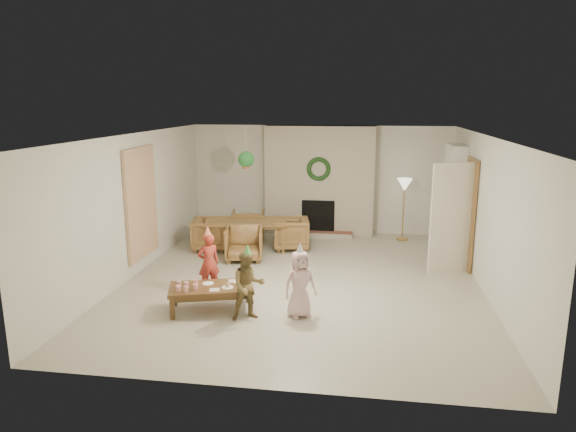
% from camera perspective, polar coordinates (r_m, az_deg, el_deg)
% --- Properties ---
extents(floor, '(7.00, 7.00, 0.00)m').
position_cam_1_polar(floor, '(9.03, 1.52, -7.13)').
color(floor, '#B7B29E').
rests_on(floor, ground).
extents(ceiling, '(7.00, 7.00, 0.00)m').
position_cam_1_polar(ceiling, '(8.52, 1.62, 8.90)').
color(ceiling, white).
rests_on(ceiling, wall_back).
extents(wall_back, '(7.00, 0.00, 7.00)m').
position_cam_1_polar(wall_back, '(12.12, 3.58, 4.07)').
color(wall_back, silver).
rests_on(wall_back, floor).
extents(wall_front, '(7.00, 0.00, 7.00)m').
position_cam_1_polar(wall_front, '(5.36, -3.00, -7.11)').
color(wall_front, silver).
rests_on(wall_front, floor).
extents(wall_left, '(0.00, 7.00, 7.00)m').
position_cam_1_polar(wall_left, '(9.52, -16.67, 1.18)').
color(wall_left, silver).
rests_on(wall_left, floor).
extents(wall_right, '(0.00, 7.00, 7.00)m').
position_cam_1_polar(wall_right, '(8.85, 21.22, 0.01)').
color(wall_right, silver).
rests_on(wall_right, floor).
extents(fireplace_mass, '(2.50, 0.40, 2.50)m').
position_cam_1_polar(fireplace_mass, '(11.92, 3.49, 3.93)').
color(fireplace_mass, '#582C17').
rests_on(fireplace_mass, floor).
extents(fireplace_hearth, '(1.60, 0.30, 0.12)m').
position_cam_1_polar(fireplace_hearth, '(11.82, 3.27, -2.04)').
color(fireplace_hearth, maroon).
rests_on(fireplace_hearth, floor).
extents(fireplace_firebox, '(0.75, 0.12, 0.75)m').
position_cam_1_polar(fireplace_firebox, '(11.89, 3.36, -0.02)').
color(fireplace_firebox, black).
rests_on(fireplace_firebox, floor).
extents(fireplace_wreath, '(0.54, 0.10, 0.54)m').
position_cam_1_polar(fireplace_wreath, '(11.65, 3.41, 5.21)').
color(fireplace_wreath, '#143614').
rests_on(fireplace_wreath, fireplace_mass).
extents(floor_lamp_base, '(0.26, 0.26, 0.03)m').
position_cam_1_polar(floor_lamp_base, '(11.87, 12.50, -2.50)').
color(floor_lamp_base, gold).
rests_on(floor_lamp_base, floor).
extents(floor_lamp_post, '(0.03, 0.03, 1.25)m').
position_cam_1_polar(floor_lamp_post, '(11.72, 12.65, 0.49)').
color(floor_lamp_post, gold).
rests_on(floor_lamp_post, floor).
extents(floor_lamp_shade, '(0.33, 0.33, 0.28)m').
position_cam_1_polar(floor_lamp_shade, '(11.61, 12.79, 3.38)').
color(floor_lamp_shade, beige).
rests_on(floor_lamp_shade, floor_lamp_post).
extents(bookshelf_carcass, '(0.30, 1.00, 2.20)m').
position_cam_1_polar(bookshelf_carcass, '(11.07, 17.83, 1.86)').
color(bookshelf_carcass, white).
rests_on(bookshelf_carcass, floor).
extents(bookshelf_shelf_a, '(0.30, 0.92, 0.03)m').
position_cam_1_polar(bookshelf_shelf_a, '(11.20, 17.50, -1.40)').
color(bookshelf_shelf_a, white).
rests_on(bookshelf_shelf_a, bookshelf_carcass).
extents(bookshelf_shelf_b, '(0.30, 0.92, 0.03)m').
position_cam_1_polar(bookshelf_shelf_b, '(11.11, 17.64, 0.60)').
color(bookshelf_shelf_b, white).
rests_on(bookshelf_shelf_b, bookshelf_carcass).
extents(bookshelf_shelf_c, '(0.30, 0.92, 0.03)m').
position_cam_1_polar(bookshelf_shelf_c, '(11.04, 17.78, 2.63)').
color(bookshelf_shelf_c, white).
rests_on(bookshelf_shelf_c, bookshelf_carcass).
extents(bookshelf_shelf_d, '(0.30, 0.92, 0.03)m').
position_cam_1_polar(bookshelf_shelf_d, '(10.98, 17.92, 4.69)').
color(bookshelf_shelf_d, white).
rests_on(bookshelf_shelf_d, bookshelf_carcass).
extents(books_row_lower, '(0.20, 0.40, 0.24)m').
position_cam_1_polar(books_row_lower, '(11.02, 17.57, -0.88)').
color(books_row_lower, '#A41E28').
rests_on(books_row_lower, bookshelf_shelf_a).
extents(books_row_mid, '(0.20, 0.44, 0.24)m').
position_cam_1_polar(books_row_mid, '(11.13, 17.55, 1.36)').
color(books_row_mid, '#235780').
rests_on(books_row_mid, bookshelf_shelf_b).
extents(books_row_upper, '(0.20, 0.36, 0.22)m').
position_cam_1_polar(books_row_upper, '(10.91, 17.80, 3.22)').
color(books_row_upper, gold).
rests_on(books_row_upper, bookshelf_shelf_c).
extents(door_frame, '(0.05, 0.86, 2.04)m').
position_cam_1_polar(door_frame, '(10.04, 19.45, 0.22)').
color(door_frame, brown).
rests_on(door_frame, floor).
extents(door_leaf, '(0.77, 0.32, 2.00)m').
position_cam_1_polar(door_leaf, '(9.61, 17.63, -0.30)').
color(door_leaf, beige).
rests_on(door_leaf, floor).
extents(curtain_panel, '(0.06, 1.20, 2.00)m').
position_cam_1_polar(curtain_panel, '(9.68, -15.96, 1.41)').
color(curtain_panel, beige).
rests_on(curtain_panel, wall_left).
extents(dining_table, '(1.84, 1.23, 0.60)m').
position_cam_1_polar(dining_table, '(10.82, -4.64, -2.14)').
color(dining_table, brown).
rests_on(dining_table, floor).
extents(dining_chair_near, '(0.82, 0.84, 0.66)m').
position_cam_1_polar(dining_chair_near, '(10.09, -4.88, -3.06)').
color(dining_chair_near, brown).
rests_on(dining_chair_near, floor).
extents(dining_chair_far, '(0.82, 0.84, 0.66)m').
position_cam_1_polar(dining_chair_far, '(11.54, -4.45, -1.04)').
color(dining_chair_far, brown).
rests_on(dining_chair_far, floor).
extents(dining_chair_left, '(0.84, 0.82, 0.66)m').
position_cam_1_polar(dining_chair_left, '(10.88, -8.59, -1.99)').
color(dining_chair_left, brown).
rests_on(dining_chair_left, floor).
extents(dining_chair_right, '(0.84, 0.82, 0.66)m').
position_cam_1_polar(dining_chair_right, '(10.80, 0.32, -1.95)').
color(dining_chair_right, brown).
rests_on(dining_chair_right, floor).
extents(hanging_plant_cord, '(0.01, 0.01, 0.70)m').
position_cam_1_polar(hanging_plant_cord, '(10.24, -4.67, 7.54)').
color(hanging_plant_cord, tan).
rests_on(hanging_plant_cord, ceiling).
extents(hanging_plant_pot, '(0.16, 0.16, 0.12)m').
position_cam_1_polar(hanging_plant_pot, '(10.28, -4.64, 5.60)').
color(hanging_plant_pot, '#9C4B32').
rests_on(hanging_plant_pot, hanging_plant_cord).
extents(hanging_plant_foliage, '(0.32, 0.32, 0.32)m').
position_cam_1_polar(hanging_plant_foliage, '(10.27, -4.65, 6.26)').
color(hanging_plant_foliage, '#1B5323').
rests_on(hanging_plant_foliage, hanging_plant_pot).
extents(coffee_table_top, '(1.35, 0.94, 0.06)m').
position_cam_1_polar(coffee_table_top, '(7.77, -8.48, -7.88)').
color(coffee_table_top, brown).
rests_on(coffee_table_top, floor).
extents(coffee_table_apron, '(1.24, 0.82, 0.08)m').
position_cam_1_polar(coffee_table_apron, '(7.80, -8.47, -8.34)').
color(coffee_table_apron, brown).
rests_on(coffee_table_apron, floor).
extents(coffee_leg_fl, '(0.08, 0.08, 0.32)m').
position_cam_1_polar(coffee_leg_fl, '(7.64, -12.69, -9.97)').
color(coffee_leg_fl, brown).
rests_on(coffee_leg_fl, floor).
extents(coffee_leg_fr, '(0.08, 0.08, 0.32)m').
position_cam_1_polar(coffee_leg_fr, '(7.62, -4.18, -9.72)').
color(coffee_leg_fr, brown).
rests_on(coffee_leg_fr, floor).
extents(coffee_leg_bl, '(0.08, 0.08, 0.32)m').
position_cam_1_polar(coffee_leg_bl, '(8.10, -12.43, -8.61)').
color(coffee_leg_bl, brown).
rests_on(coffee_leg_bl, floor).
extents(coffee_leg_br, '(0.08, 0.08, 0.32)m').
position_cam_1_polar(coffee_leg_br, '(8.09, -4.44, -8.38)').
color(coffee_leg_br, brown).
rests_on(coffee_leg_br, floor).
extents(cup_a, '(0.08, 0.08, 0.09)m').
position_cam_1_polar(cup_a, '(7.63, -12.09, -7.84)').
color(cup_a, white).
rests_on(cup_a, coffee_table_top).
extents(cup_b, '(0.08, 0.08, 0.09)m').
position_cam_1_polar(cup_b, '(7.81, -12.00, -7.36)').
color(cup_b, white).
rests_on(cup_b, coffee_table_top).
extents(cup_c, '(0.08, 0.08, 0.09)m').
position_cam_1_polar(cup_c, '(7.58, -11.25, -7.95)').
color(cup_c, white).
rests_on(cup_c, coffee_table_top).
extents(cup_d, '(0.08, 0.08, 0.09)m').
position_cam_1_polar(cup_d, '(7.76, -11.18, -7.46)').
color(cup_d, white).
rests_on(cup_d, coffee_table_top).
extents(cup_e, '(0.08, 0.08, 0.09)m').
position_cam_1_polar(cup_e, '(7.65, -10.22, -7.73)').
color(cup_e, white).
rests_on(cup_e, coffee_table_top).
extents(cup_f, '(0.08, 0.08, 0.09)m').
position_cam_1_polar(cup_f, '(7.82, -10.18, -7.25)').
color(cup_f, white).
rests_on(cup_f, coffee_table_top).
extents(plate_a, '(0.21, 0.21, 0.01)m').
position_cam_1_polar(plate_a, '(7.87, -8.84, -7.38)').
color(plate_a, white).
rests_on(plate_a, coffee_table_top).
extents(plate_b, '(0.21, 0.21, 0.01)m').
position_cam_1_polar(plate_b, '(7.67, -6.71, -7.85)').
color(plate_b, white).
rests_on(plate_b, coffee_table_top).
extents(plate_c, '(0.21, 0.21, 0.01)m').
position_cam_1_polar(plate_c, '(7.86, -5.36, -7.32)').
color(plate_c, white).
rests_on(plate_c, coffee_table_top).
extents(food_scoop, '(0.08, 0.08, 0.07)m').
position_cam_1_polar(food_scoop, '(7.66, -6.72, -7.59)').
color(food_scoop, tan).
rests_on(food_scoop, plate_b).
extents(napkin_left, '(0.18, 0.18, 0.01)m').
position_cam_1_polar(napkin_left, '(7.60, -8.13, -8.10)').
color(napkin_left, '#DAA0AD').
rests_on(napkin_left, coffee_table_top).
extents(napkin_right, '(0.18, 0.18, 0.01)m').
position_cam_1_polar(napkin_right, '(7.92, -6.08, -7.16)').
color(napkin_right, '#DAA0AD').
rests_on(napkin_right, coffee_table_top).
extents(child_red, '(0.43, 0.39, 0.98)m').
position_cam_1_polar(child_red, '(8.47, -8.78, -5.14)').
color(child_red, '#AA3124').
rests_on(child_red, floor).
extents(party_hat_red, '(0.16, 0.16, 0.19)m').
position_cam_1_polar(party_hat_red, '(8.32, -8.91, -1.65)').
color(party_hat_red, '#E4AB4C').
rests_on(party_hat_red, child_red).
extents(child_plaid, '(0.59, 0.54, 0.99)m').
position_cam_1_polar(child_plaid, '(7.37, -4.45, -7.70)').
color(child_plaid, '#9B4A2A').
rests_on(child_plaid, floor).
extents(party_hat_plaid, '(0.12, 0.12, 0.16)m').
position_cam_1_polar(party_hat_plaid, '(7.21, -4.52, -3.73)').
color(party_hat_plaid, '#4CB14F').
rests_on(party_hat_plaid, child_plaid).
extents(child_pink, '(0.57, 0.51, 0.98)m').
position_cam_1_polar(child_pink, '(7.44, 1.33, -7.51)').
color(child_pink, beige).
rests_on(child_pink, floor).
extents(party_hat_pink, '(0.16, 0.16, 0.18)m').
position_cam_1_polar(party_hat_pink, '(7.28, 1.35, -3.58)').
color(party_hat_pink, '#B7B8BE').
rests_on(party_hat_pink, child_pink).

